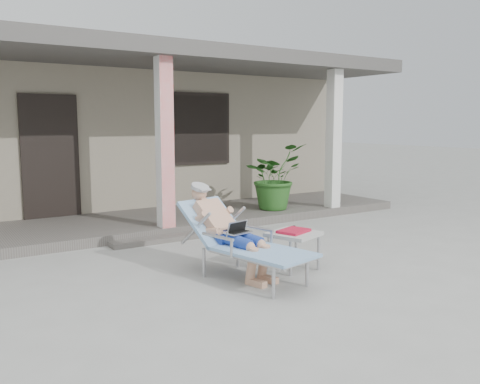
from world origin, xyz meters
TOP-DOWN VIEW (x-y plane):
  - ground at (0.00, 0.00)m, footprint 60.00×60.00m
  - house at (0.00, 6.50)m, footprint 10.40×5.40m
  - porch_deck at (0.00, 3.00)m, footprint 10.00×2.00m
  - porch_overhang at (0.00, 2.95)m, footprint 10.00×2.30m
  - porch_step at (0.00, 1.85)m, footprint 2.00×0.30m
  - lounger at (-0.21, -0.21)m, footprint 1.00×1.79m
  - side_table at (0.55, -0.34)m, footprint 0.69×0.69m
  - potted_palm at (2.42, 2.60)m, footprint 1.32×1.22m

SIDE VIEW (x-z plane):
  - ground at x=0.00m, z-range 0.00..0.00m
  - porch_step at x=0.00m, z-range 0.00..0.07m
  - porch_deck at x=0.00m, z-range 0.00..0.15m
  - side_table at x=0.55m, z-range 0.17..0.65m
  - lounger at x=-0.21m, z-range 0.13..1.26m
  - potted_palm at x=2.42m, z-range 0.15..1.38m
  - house at x=0.00m, z-range 0.02..3.32m
  - porch_overhang at x=0.00m, z-range 1.36..4.21m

